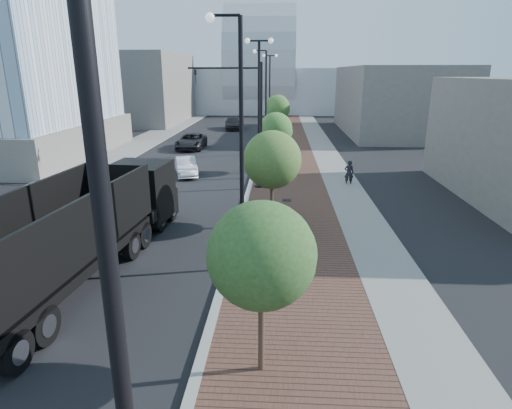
# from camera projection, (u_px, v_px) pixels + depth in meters

# --- Properties ---
(sidewalk) EXTENTS (7.00, 140.00, 0.12)m
(sidewalk) POSITION_uv_depth(u_px,v_px,m) (295.00, 144.00, 45.10)
(sidewalk) COLOR #4C2D23
(sidewalk) RESTS_ON ground
(concrete_strip) EXTENTS (2.40, 140.00, 0.13)m
(concrete_strip) POSITION_uv_depth(u_px,v_px,m) (321.00, 144.00, 44.95)
(concrete_strip) COLOR slate
(concrete_strip) RESTS_ON ground
(curb) EXTENTS (0.30, 140.00, 0.14)m
(curb) POSITION_uv_depth(u_px,v_px,m) (262.00, 144.00, 45.29)
(curb) COLOR gray
(curb) RESTS_ON ground
(west_sidewalk) EXTENTS (4.00, 140.00, 0.12)m
(west_sidewalk) POSITION_uv_depth(u_px,v_px,m) (142.00, 143.00, 46.02)
(west_sidewalk) COLOR slate
(west_sidewalk) RESTS_ON ground
(dump_truck) EXTENTS (3.84, 13.79, 3.63)m
(dump_truck) POSITION_uv_depth(u_px,v_px,m) (109.00, 218.00, 17.70)
(dump_truck) COLOR black
(dump_truck) RESTS_ON ground
(white_sedan) EXTENTS (2.47, 4.25, 1.32)m
(white_sedan) POSITION_uv_depth(u_px,v_px,m) (186.00, 166.00, 31.56)
(white_sedan) COLOR silver
(white_sedan) RESTS_ON ground
(dark_car_mid) EXTENTS (2.51, 5.42, 1.51)m
(dark_car_mid) POSITION_uv_depth(u_px,v_px,m) (191.00, 141.00, 42.49)
(dark_car_mid) COLOR black
(dark_car_mid) RESTS_ON ground
(dark_car_far) EXTENTS (2.82, 5.58, 1.55)m
(dark_car_far) POSITION_uv_depth(u_px,v_px,m) (233.00, 123.00, 57.07)
(dark_car_far) COLOR black
(dark_car_far) RESTS_ON ground
(pedestrian) EXTENTS (0.67, 0.48, 1.72)m
(pedestrian) POSITION_uv_depth(u_px,v_px,m) (349.00, 173.00, 28.65)
(pedestrian) COLOR black
(pedestrian) RESTS_ON ground
(streetlight_0) EXTENTS (1.72, 0.56, 9.28)m
(streetlight_0) POSITION_uv_depth(u_px,v_px,m) (120.00, 366.00, 3.81)
(streetlight_0) COLOR black
(streetlight_0) RESTS_ON ground
(streetlight_1) EXTENTS (1.44, 0.56, 9.21)m
(streetlight_1) POSITION_uv_depth(u_px,v_px,m) (239.00, 159.00, 15.40)
(streetlight_1) COLOR black
(streetlight_1) RESTS_ON ground
(streetlight_2) EXTENTS (1.72, 0.56, 9.28)m
(streetlight_2) POSITION_uv_depth(u_px,v_px,m) (259.00, 114.00, 26.69)
(streetlight_2) COLOR black
(streetlight_2) RESTS_ON ground
(streetlight_3) EXTENTS (1.44, 0.56, 9.21)m
(streetlight_3) POSITION_uv_depth(u_px,v_px,m) (265.00, 107.00, 38.28)
(streetlight_3) COLOR black
(streetlight_3) RESTS_ON ground
(streetlight_4) EXTENTS (1.72, 0.56, 9.28)m
(streetlight_4) POSITION_uv_depth(u_px,v_px,m) (270.00, 95.00, 49.57)
(streetlight_4) COLOR black
(streetlight_4) RESTS_ON ground
(traffic_mast) EXTENTS (5.09, 0.20, 8.00)m
(traffic_mast) POSITION_uv_depth(u_px,v_px,m) (248.00, 108.00, 29.55)
(traffic_mast) COLOR black
(traffic_mast) RESTS_ON ground
(tree_0) EXTENTS (2.60, 2.59, 4.55)m
(tree_0) POSITION_uv_depth(u_px,v_px,m) (264.00, 255.00, 9.96)
(tree_0) COLOR #382619
(tree_0) RESTS_ON ground
(tree_1) EXTENTS (2.80, 2.80, 4.73)m
(tree_1) POSITION_uv_depth(u_px,v_px,m) (273.00, 160.00, 20.43)
(tree_1) COLOR #382619
(tree_1) RESTS_ON ground
(tree_2) EXTENTS (2.52, 2.49, 4.51)m
(tree_2) POSITION_uv_depth(u_px,v_px,m) (276.00, 129.00, 31.89)
(tree_2) COLOR #382619
(tree_2) RESTS_ON ground
(tree_3) EXTENTS (2.50, 2.48, 5.19)m
(tree_3) POSITION_uv_depth(u_px,v_px,m) (278.00, 107.00, 43.12)
(tree_3) COLOR #382619
(tree_3) RESTS_ON ground
(convention_center) EXTENTS (50.00, 30.00, 50.00)m
(convention_center) POSITION_uv_depth(u_px,v_px,m) (262.00, 79.00, 86.54)
(convention_center) COLOR #ADB2B8
(convention_center) RESTS_ON ground
(commercial_block_nw) EXTENTS (14.00, 20.00, 10.00)m
(commercial_block_nw) POSITION_uv_depth(u_px,v_px,m) (135.00, 88.00, 64.01)
(commercial_block_nw) COLOR slate
(commercial_block_nw) RESTS_ON ground
(commercial_block_ne) EXTENTS (12.00, 22.00, 8.00)m
(commercial_block_ne) POSITION_uv_depth(u_px,v_px,m) (395.00, 100.00, 52.77)
(commercial_block_ne) COLOR #615D57
(commercial_block_ne) RESTS_ON ground
(utility_cover_1) EXTENTS (0.50, 0.50, 0.02)m
(utility_cover_1) POSITION_uv_depth(u_px,v_px,m) (290.00, 292.00, 14.64)
(utility_cover_1) COLOR black
(utility_cover_1) RESTS_ON sidewalk
(utility_cover_2) EXTENTS (0.50, 0.50, 0.02)m
(utility_cover_2) POSITION_uv_depth(u_px,v_px,m) (287.00, 200.00, 25.12)
(utility_cover_2) COLOR black
(utility_cover_2) RESTS_ON sidewalk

